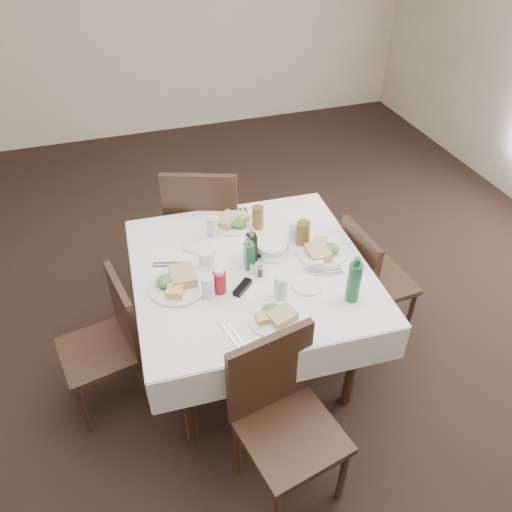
# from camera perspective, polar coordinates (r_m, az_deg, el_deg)

# --- Properties ---
(ground_plane) EXTENTS (7.00, 7.00, 0.00)m
(ground_plane) POSITION_cam_1_polar(r_m,az_deg,el_deg) (3.31, -2.39, -10.74)
(ground_plane) COLOR black
(room_shell) EXTENTS (6.04, 7.04, 2.80)m
(room_shell) POSITION_cam_1_polar(r_m,az_deg,el_deg) (2.30, -3.56, 18.19)
(room_shell) COLOR #BCAF99
(room_shell) RESTS_ON ground
(dining_table) EXTENTS (1.32, 1.32, 0.76)m
(dining_table) POSITION_cam_1_polar(r_m,az_deg,el_deg) (2.78, -0.62, -2.61)
(dining_table) COLOR black
(dining_table) RESTS_ON ground
(chair_north) EXTENTS (0.61, 0.61, 1.01)m
(chair_north) POSITION_cam_1_polar(r_m,az_deg,el_deg) (3.41, -5.92, 3.85)
(chair_north) COLOR black
(chair_north) RESTS_ON ground
(chair_south) EXTENTS (0.51, 0.51, 0.91)m
(chair_south) POSITION_cam_1_polar(r_m,az_deg,el_deg) (2.41, 2.90, -17.19)
(chair_south) COLOR black
(chair_south) RESTS_ON ground
(chair_east) EXTENTS (0.42, 0.42, 0.83)m
(chair_east) POSITION_cam_1_polar(r_m,az_deg,el_deg) (3.19, 12.74, -2.23)
(chair_east) COLOR black
(chair_east) RESTS_ON ground
(chair_west) EXTENTS (0.46, 0.46, 0.83)m
(chair_west) POSITION_cam_1_polar(r_m,az_deg,el_deg) (2.86, -16.26, -8.87)
(chair_west) COLOR black
(chair_west) RESTS_ON ground
(meal_north) EXTENTS (0.27, 0.27, 0.06)m
(meal_north) POSITION_cam_1_polar(r_m,az_deg,el_deg) (3.04, -2.52, 3.95)
(meal_north) COLOR white
(meal_north) RESTS_ON dining_table
(meal_south) EXTENTS (0.25, 0.25, 0.05)m
(meal_south) POSITION_cam_1_polar(r_m,az_deg,el_deg) (2.42, 2.17, -6.90)
(meal_south) COLOR white
(meal_south) RESTS_ON dining_table
(meal_east) EXTENTS (0.28, 0.28, 0.06)m
(meal_east) POSITION_cam_1_polar(r_m,az_deg,el_deg) (2.82, 7.55, 0.57)
(meal_east) COLOR white
(meal_east) RESTS_ON dining_table
(meal_west) EXTENTS (0.31, 0.31, 0.07)m
(meal_west) POSITION_cam_1_polar(r_m,az_deg,el_deg) (2.62, -8.97, -2.99)
(meal_west) COLOR white
(meal_west) RESTS_ON dining_table
(side_plate_a) EXTENTS (0.17, 0.17, 0.01)m
(side_plate_a) POSITION_cam_1_polar(r_m,az_deg,el_deg) (2.90, -6.83, 1.39)
(side_plate_a) COLOR white
(side_plate_a) RESTS_ON dining_table
(side_plate_b) EXTENTS (0.16, 0.16, 0.01)m
(side_plate_b) POSITION_cam_1_polar(r_m,az_deg,el_deg) (2.62, 5.83, -3.34)
(side_plate_b) COLOR white
(side_plate_b) RESTS_ON dining_table
(water_n) EXTENTS (0.07, 0.07, 0.13)m
(water_n) POSITION_cam_1_polar(r_m,az_deg,el_deg) (2.93, -4.99, 3.38)
(water_n) COLOR silver
(water_n) RESTS_ON dining_table
(water_s) EXTENTS (0.07, 0.07, 0.13)m
(water_s) POSITION_cam_1_polar(r_m,az_deg,el_deg) (2.51, 2.88, -3.55)
(water_s) COLOR silver
(water_s) RESTS_ON dining_table
(water_e) EXTENTS (0.07, 0.07, 0.12)m
(water_e) POSITION_cam_1_polar(r_m,az_deg,el_deg) (2.89, 4.43, 2.82)
(water_e) COLOR silver
(water_e) RESTS_ON dining_table
(water_w) EXTENTS (0.07, 0.07, 0.12)m
(water_w) POSITION_cam_1_polar(r_m,az_deg,el_deg) (2.52, -5.49, -3.55)
(water_w) COLOR silver
(water_w) RESTS_ON dining_table
(iced_tea_a) EXTENTS (0.07, 0.07, 0.14)m
(iced_tea_a) POSITION_cam_1_polar(r_m,az_deg,el_deg) (2.98, 0.21, 4.42)
(iced_tea_a) COLOR brown
(iced_tea_a) RESTS_ON dining_table
(iced_tea_b) EXTENTS (0.08, 0.08, 0.16)m
(iced_tea_b) POSITION_cam_1_polar(r_m,az_deg,el_deg) (2.85, 5.41, 2.54)
(iced_tea_b) COLOR brown
(iced_tea_b) RESTS_ON dining_table
(bread_basket) EXTENTS (0.19, 0.19, 0.06)m
(bread_basket) POSITION_cam_1_polar(r_m,az_deg,el_deg) (2.81, 1.80, 0.91)
(bread_basket) COLOR silver
(bread_basket) RESTS_ON dining_table
(oil_cruet_dark) EXTENTS (0.05, 0.05, 0.22)m
(oil_cruet_dark) POSITION_cam_1_polar(r_m,az_deg,el_deg) (2.72, -0.51, 1.13)
(oil_cruet_dark) COLOR black
(oil_cruet_dark) RESTS_ON dining_table
(oil_cruet_green) EXTENTS (0.05, 0.05, 0.21)m
(oil_cruet_green) POSITION_cam_1_polar(r_m,az_deg,el_deg) (2.67, -0.77, 0.12)
(oil_cruet_green) COLOR #1C5E35
(oil_cruet_green) RESTS_ON dining_table
(ketchup_bottle) EXTENTS (0.07, 0.07, 0.15)m
(ketchup_bottle) POSITION_cam_1_polar(r_m,az_deg,el_deg) (2.54, -4.18, -2.88)
(ketchup_bottle) COLOR #A8141B
(ketchup_bottle) RESTS_ON dining_table
(salt_shaker) EXTENTS (0.03, 0.03, 0.07)m
(salt_shaker) POSITION_cam_1_polar(r_m,az_deg,el_deg) (2.67, -0.35, -1.38)
(salt_shaker) COLOR white
(salt_shaker) RESTS_ON dining_table
(pepper_shaker) EXTENTS (0.03, 0.03, 0.07)m
(pepper_shaker) POSITION_cam_1_polar(r_m,az_deg,el_deg) (2.65, 0.48, -1.75)
(pepper_shaker) COLOR #402E23
(pepper_shaker) RESTS_ON dining_table
(coffee_mug) EXTENTS (0.13, 0.12, 0.09)m
(coffee_mug) POSITION_cam_1_polar(r_m,az_deg,el_deg) (2.73, -5.68, -0.36)
(coffee_mug) COLOR white
(coffee_mug) RESTS_ON dining_table
(sunglasses) EXTENTS (0.12, 0.12, 0.03)m
(sunglasses) POSITION_cam_1_polar(r_m,az_deg,el_deg) (2.58, -1.55, -3.59)
(sunglasses) COLOR black
(sunglasses) RESTS_ON dining_table
(green_bottle) EXTENTS (0.07, 0.07, 0.26)m
(green_bottle) POSITION_cam_1_polar(r_m,az_deg,el_deg) (2.51, 11.13, -2.89)
(green_bottle) COLOR #1C5E35
(green_bottle) RESTS_ON dining_table
(sugar_caddy) EXTENTS (0.10, 0.06, 0.05)m
(sugar_caddy) POSITION_cam_1_polar(r_m,az_deg,el_deg) (2.72, 6.61, -0.97)
(sugar_caddy) COLOR white
(sugar_caddy) RESTS_ON dining_table
(cutlery_n) EXTENTS (0.05, 0.20, 0.01)m
(cutlery_n) POSITION_cam_1_polar(r_m,az_deg,el_deg) (3.11, -1.03, 4.50)
(cutlery_n) COLOR silver
(cutlery_n) RESTS_ON dining_table
(cutlery_s) EXTENTS (0.08, 0.18, 0.01)m
(cutlery_s) POSITION_cam_1_polar(r_m,az_deg,el_deg) (2.37, -2.62, -9.00)
(cutlery_s) COLOR silver
(cutlery_s) RESTS_ON dining_table
(cutlery_e) EXTENTS (0.19, 0.07, 0.01)m
(cutlery_e) POSITION_cam_1_polar(r_m,az_deg,el_deg) (2.71, 8.04, -1.94)
(cutlery_e) COLOR silver
(cutlery_e) RESTS_ON dining_table
(cutlery_w) EXTENTS (0.19, 0.10, 0.01)m
(cutlery_w) POSITION_cam_1_polar(r_m,az_deg,el_deg) (2.78, -9.85, -1.01)
(cutlery_w) COLOR silver
(cutlery_w) RESTS_ON dining_table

